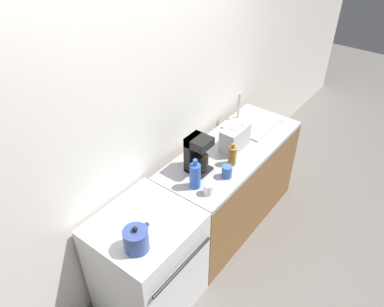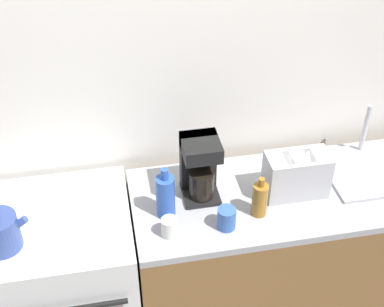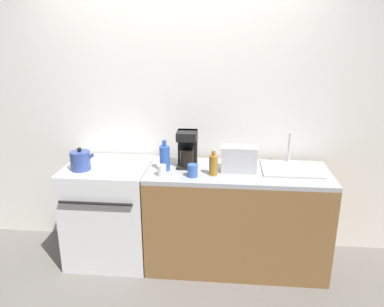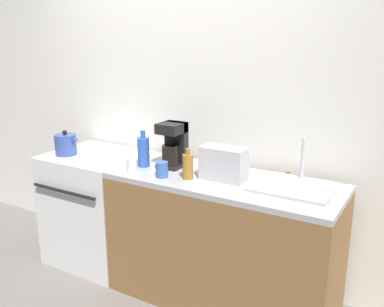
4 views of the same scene
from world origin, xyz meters
name	(u,v)px [view 4 (image 4 of 4)]	position (x,y,z in m)	size (l,w,h in m)	color
ground_plane	(133,297)	(0.00, 0.00, 0.00)	(12.00, 12.00, 0.00)	slate
wall_back	(184,100)	(0.00, 0.69, 1.30)	(8.00, 0.05, 2.60)	silver
stove	(98,206)	(-0.58, 0.32, 0.45)	(0.71, 0.68, 0.88)	silver
counter_block	(223,241)	(0.54, 0.30, 0.44)	(1.52, 0.61, 0.88)	brown
kettle	(66,145)	(-0.76, 0.20, 0.96)	(0.21, 0.16, 0.19)	#33478C
toaster	(224,163)	(0.54, 0.29, 0.99)	(0.29, 0.15, 0.21)	#BCBCC1
coffee_maker	(173,144)	(0.11, 0.38, 1.05)	(0.16, 0.18, 0.31)	black
sink_tray	(294,185)	(0.98, 0.38, 0.90)	(0.48, 0.40, 0.28)	#B7B7BC
bottle_blue	(143,152)	(-0.07, 0.26, 0.99)	(0.08, 0.08, 0.26)	#2D56B7
bottle_amber	(188,166)	(0.34, 0.19, 0.97)	(0.07, 0.07, 0.20)	#9E6B23
cup_white	(132,165)	(-0.07, 0.14, 0.93)	(0.07, 0.07, 0.09)	white
cup_blue	(162,170)	(0.18, 0.13, 0.93)	(0.08, 0.08, 0.10)	#3860B2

